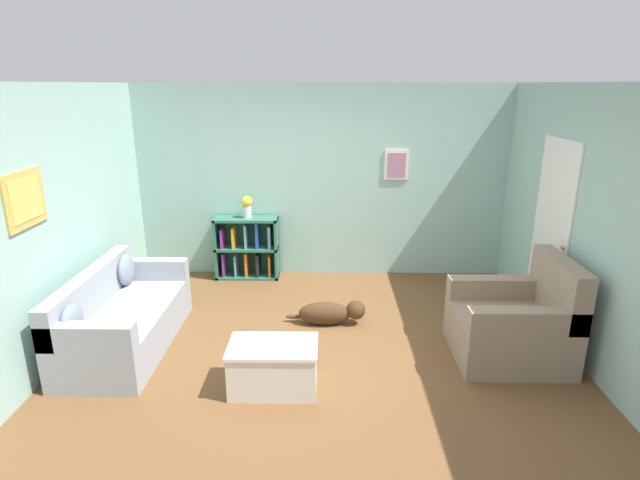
{
  "coord_description": "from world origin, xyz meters",
  "views": [
    {
      "loc": [
        0.07,
        -4.49,
        2.58
      ],
      "look_at": [
        0.0,
        0.4,
        1.05
      ],
      "focal_mm": 28.0,
      "sensor_mm": 36.0,
      "label": 1
    }
  ],
  "objects_px": {
    "coffee_table": "(273,365)",
    "bookshelf": "(247,248)",
    "recliner_chair": "(516,324)",
    "couch": "(122,318)",
    "dog": "(331,313)",
    "vase": "(247,206)"
  },
  "relations": [
    {
      "from": "coffee_table",
      "to": "recliner_chair",
      "type": "bearing_deg",
      "value": 13.98
    },
    {
      "from": "recliner_chair",
      "to": "vase",
      "type": "relative_size",
      "value": 3.51
    },
    {
      "from": "couch",
      "to": "dog",
      "type": "xyz_separation_m",
      "value": [
        2.14,
        0.5,
        -0.16
      ]
    },
    {
      "from": "bookshelf",
      "to": "coffee_table",
      "type": "xyz_separation_m",
      "value": [
        0.63,
        -2.69,
        -0.19
      ]
    },
    {
      "from": "couch",
      "to": "vase",
      "type": "relative_size",
      "value": 6.06
    },
    {
      "from": "bookshelf",
      "to": "dog",
      "type": "height_order",
      "value": "bookshelf"
    },
    {
      "from": "coffee_table",
      "to": "couch",
      "type": "bearing_deg",
      "value": 155.41
    },
    {
      "from": "couch",
      "to": "dog",
      "type": "height_order",
      "value": "couch"
    },
    {
      "from": "couch",
      "to": "dog",
      "type": "bearing_deg",
      "value": 13.24
    },
    {
      "from": "recliner_chair",
      "to": "coffee_table",
      "type": "distance_m",
      "value": 2.38
    },
    {
      "from": "couch",
      "to": "vase",
      "type": "height_order",
      "value": "vase"
    },
    {
      "from": "recliner_chair",
      "to": "couch",
      "type": "bearing_deg",
      "value": 177.53
    },
    {
      "from": "couch",
      "to": "vase",
      "type": "bearing_deg",
      "value": 62.25
    },
    {
      "from": "bookshelf",
      "to": "couch",
      "type": "bearing_deg",
      "value": -116.94
    },
    {
      "from": "coffee_table",
      "to": "bookshelf",
      "type": "bearing_deg",
      "value": 103.25
    },
    {
      "from": "dog",
      "to": "bookshelf",
      "type": "bearing_deg",
      "value": 128.5
    },
    {
      "from": "bookshelf",
      "to": "coffee_table",
      "type": "relative_size",
      "value": 1.11
    },
    {
      "from": "couch",
      "to": "bookshelf",
      "type": "height_order",
      "value": "bookshelf"
    },
    {
      "from": "couch",
      "to": "recliner_chair",
      "type": "relative_size",
      "value": 1.73
    },
    {
      "from": "bookshelf",
      "to": "coffee_table",
      "type": "distance_m",
      "value": 2.77
    },
    {
      "from": "dog",
      "to": "vase",
      "type": "xyz_separation_m",
      "value": [
        -1.13,
        1.43,
        0.88
      ]
    },
    {
      "from": "dog",
      "to": "vase",
      "type": "distance_m",
      "value": 2.02
    }
  ]
}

